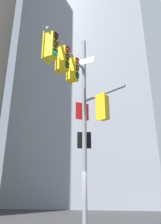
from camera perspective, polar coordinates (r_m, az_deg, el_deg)
The scene contains 2 objects.
building_mid_block at distance 39.74m, azimuth 1.43°, elevation 16.34°, with size 17.00×17.00×50.87m, color #9399A3.
signal_pole_assembly at distance 8.78m, azimuth -0.64°, elevation 4.88°, with size 2.85×3.38×8.82m.
Camera 1 is at (1.19, -8.81, 1.77)m, focal length 34.55 mm.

